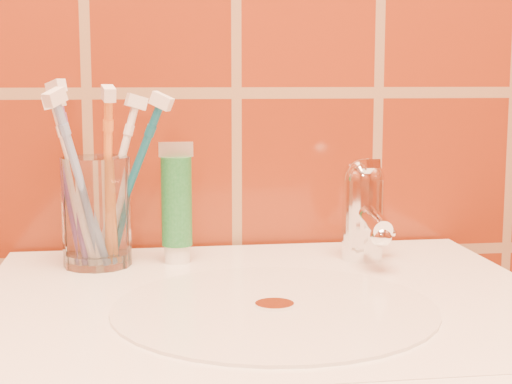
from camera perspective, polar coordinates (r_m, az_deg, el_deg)
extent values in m
cube|color=white|center=(0.80, 0.73, -12.98)|extent=(0.56, 0.46, 0.16)
cylinder|color=silver|center=(0.73, 1.36, -8.37)|extent=(0.30, 0.30, 0.00)
cylinder|color=white|center=(0.73, 1.36, -8.22)|extent=(0.04, 0.04, 0.00)
cylinder|color=white|center=(0.90, -11.53, -1.42)|extent=(0.08, 0.08, 0.12)
cylinder|color=white|center=(0.91, -5.74, -4.48)|extent=(0.03, 0.03, 0.02)
cylinder|color=#18672E|center=(0.90, -5.79, -0.67)|extent=(0.04, 0.04, 0.10)
cube|color=beige|center=(0.89, -5.85, 3.10)|extent=(0.04, 0.00, 0.02)
cylinder|color=white|center=(0.92, 7.76, -1.96)|extent=(0.05, 0.05, 0.09)
sphere|color=white|center=(0.91, 7.82, 0.97)|extent=(0.05, 0.05, 0.05)
cylinder|color=white|center=(0.88, 8.44, -1.92)|extent=(0.02, 0.09, 0.03)
cube|color=white|center=(0.90, 8.05, 2.00)|extent=(0.02, 0.06, 0.01)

